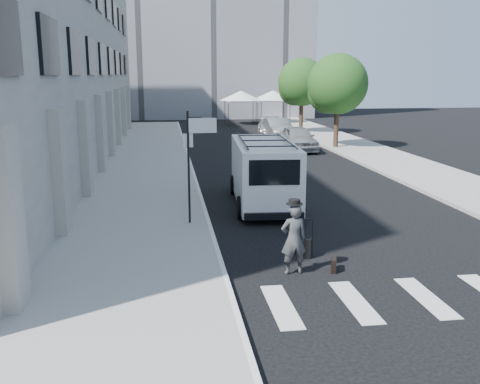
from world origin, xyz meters
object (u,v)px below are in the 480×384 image
object	(u,v)px
suitcase	(308,247)
parked_car_a	(298,138)
businessman	(294,239)
briefcase	(334,264)
cargo_van	(263,172)
parked_car_b	(278,129)
parked_car_c	(271,127)

from	to	relation	value
suitcase	parked_car_a	size ratio (longest dim) A/B	0.22
businessman	briefcase	xyz separation A→B (m)	(1.03, 0.02, -0.69)
briefcase	cargo_van	distance (m)	7.21
businessman	cargo_van	size ratio (longest dim) A/B	0.27
cargo_van	parked_car_b	size ratio (longest dim) A/B	1.33
businessman	cargo_van	bearing A→B (deg)	-99.51
cargo_van	parked_car_b	distance (m)	20.31
cargo_van	parked_car_a	world-z (taller)	cargo_van
parked_car_c	suitcase	bearing A→B (deg)	-92.10
parked_car_a	cargo_van	bearing A→B (deg)	-110.00
businessman	parked_car_a	distance (m)	21.52
parked_car_b	parked_car_c	bearing A→B (deg)	89.61
cargo_van	parked_car_c	bearing A→B (deg)	81.65
suitcase	parked_car_b	bearing A→B (deg)	104.75
briefcase	parked_car_a	distance (m)	21.28
parked_car_b	parked_car_c	distance (m)	2.62
suitcase	parked_car_a	distance (m)	20.27
businessman	parked_car_c	bearing A→B (deg)	-105.15
parked_car_b	briefcase	bearing A→B (deg)	-99.47
briefcase	businessman	bearing A→B (deg)	-162.52
cargo_van	parked_car_c	size ratio (longest dim) A/B	1.32
businessman	parked_car_a	xyz separation A→B (m)	(5.32, 20.85, -0.08)
suitcase	cargo_van	bearing A→B (deg)	115.87
suitcase	parked_car_a	world-z (taller)	parked_car_a
briefcase	parked_car_b	distance (m)	27.21
parked_car_a	parked_car_c	bearing A→B (deg)	89.08
parked_car_a	parked_car_b	distance (m)	6.03
suitcase	parked_car_a	xyz separation A→B (m)	(4.65, 19.72, 0.51)
suitcase	parked_car_a	bearing A→B (deg)	101.72
parked_car_a	briefcase	bearing A→B (deg)	-102.56
businessman	briefcase	distance (m)	1.24
suitcase	cargo_van	world-z (taller)	cargo_van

